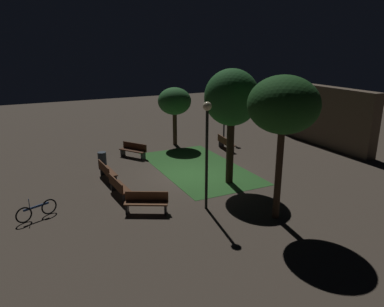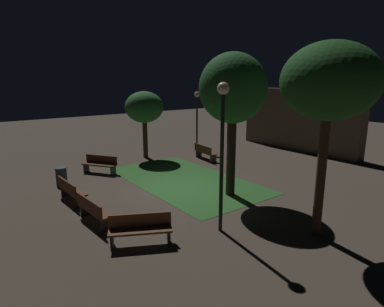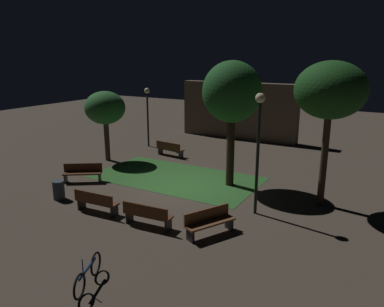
% 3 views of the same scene
% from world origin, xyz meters
% --- Properties ---
extents(ground_plane, '(60.00, 60.00, 0.00)m').
position_xyz_m(ground_plane, '(0.00, 0.00, 0.00)').
color(ground_plane, '#473D33').
extents(grass_lawn, '(8.12, 4.43, 0.01)m').
position_xyz_m(grass_lawn, '(-0.83, 1.05, 0.01)').
color(grass_lawn, '#2D6028').
rests_on(grass_lawn, ground).
extents(bench_front_left, '(1.82, 0.58, 0.88)m').
position_xyz_m(bench_front_left, '(-1.20, -4.08, 0.48)').
color(bench_front_left, '#512D19').
rests_on(bench_front_left, ground).
extents(bench_corner, '(1.83, 0.61, 0.88)m').
position_xyz_m(bench_corner, '(1.21, -4.08, 0.48)').
color(bench_corner, '#512D19').
rests_on(bench_corner, ground).
extents(bench_by_lamp, '(1.85, 0.70, 0.88)m').
position_xyz_m(bench_by_lamp, '(-3.30, 4.29, 0.48)').
color(bench_by_lamp, brown).
rests_on(bench_by_lamp, ground).
extents(bench_back_row, '(1.25, 1.82, 0.88)m').
position_xyz_m(bench_back_row, '(3.34, -3.49, 0.48)').
color(bench_back_row, brown).
rests_on(bench_back_row, ground).
extents(bench_near_trees, '(1.76, 1.40, 0.88)m').
position_xyz_m(bench_near_trees, '(-4.35, -1.67, 0.48)').
color(bench_near_trees, '#422314').
rests_on(bench_near_trees, ground).
extents(tree_right_canopy, '(2.25, 2.25, 3.96)m').
position_xyz_m(tree_right_canopy, '(-5.94, 1.81, 3.00)').
color(tree_right_canopy, '#423021').
rests_on(tree_right_canopy, ground).
extents(tree_tall_center, '(2.62, 2.62, 5.67)m').
position_xyz_m(tree_tall_center, '(1.90, 1.41, 4.25)').
color(tree_tall_center, '#2D2116').
rests_on(tree_tall_center, ground).
extents(tree_back_right, '(2.69, 2.69, 5.69)m').
position_xyz_m(tree_back_right, '(6.07, 1.05, 4.55)').
color(tree_back_right, '#38281C').
rests_on(tree_back_right, ground).
extents(lamp_post_plaza_east, '(0.36, 0.36, 3.85)m').
position_xyz_m(lamp_post_plaza_east, '(-5.92, 5.74, 2.68)').
color(lamp_post_plaza_east, black).
rests_on(lamp_post_plaza_east, ground).
extents(lamp_post_plaza_west, '(0.36, 0.36, 4.58)m').
position_xyz_m(lamp_post_plaza_west, '(4.08, -1.08, 3.11)').
color(lamp_post_plaza_west, black).
rests_on(lamp_post_plaza_west, ground).
extents(trash_bin, '(0.48, 0.48, 0.80)m').
position_xyz_m(trash_bin, '(-3.59, -3.77, 0.40)').
color(trash_bin, '#2D3842').
rests_on(trash_bin, ground).
extents(building_wall_backdrop, '(8.61, 0.80, 4.03)m').
position_xyz_m(building_wall_backdrop, '(-1.76, 11.05, 2.01)').
color(building_wall_backdrop, brown).
rests_on(building_wall_backdrop, ground).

